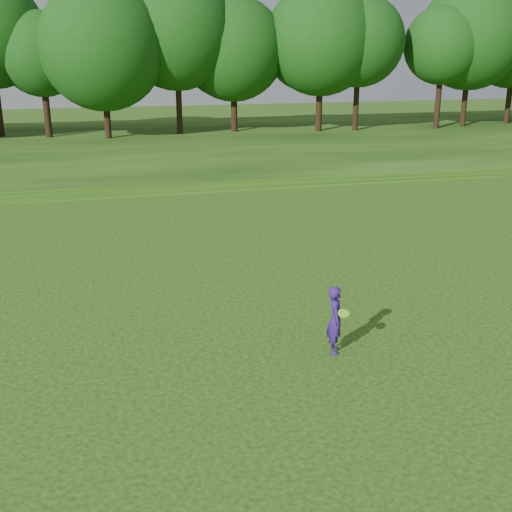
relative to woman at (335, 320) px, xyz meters
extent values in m
plane|color=#183C0B|center=(-0.91, -0.57, -0.86)|extent=(140.00, 140.00, 0.00)
cube|color=#183C0B|center=(-0.91, 33.43, -0.56)|extent=(130.00, 30.00, 0.60)
cube|color=gray|center=(-0.91, 19.43, -0.84)|extent=(130.00, 1.60, 0.04)
imported|color=navy|center=(0.00, 0.00, 0.00)|extent=(0.57, 0.72, 1.72)
cylinder|color=#86E323|center=(0.08, -0.31, 0.29)|extent=(0.28, 0.26, 0.14)
camera|label=1|loc=(-5.35, -13.46, 6.36)|focal=45.00mm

